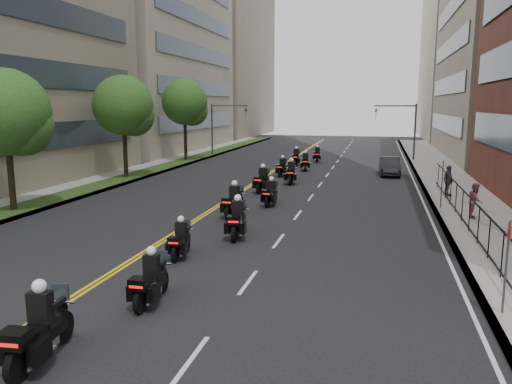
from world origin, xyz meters
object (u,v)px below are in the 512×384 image
(motorcycle_6, at_px, (262,181))
(parked_sedan, at_px, (390,166))
(motorcycle_10, at_px, (296,158))
(motorcycle_7, at_px, (291,174))
(pedestrian_b, at_px, (475,200))
(motorcycle_9, at_px, (305,163))
(motorcycle_8, at_px, (282,168))
(motorcycle_1, at_px, (150,281))
(motorcycle_0, at_px, (38,331))
(motorcycle_3, at_px, (237,221))
(motorcycle_4, at_px, (234,202))
(motorcycle_5, at_px, (271,194))
(pedestrian_c, at_px, (448,181))
(motorcycle_2, at_px, (180,241))
(motorcycle_11, at_px, (317,155))

(motorcycle_6, distance_m, parked_sedan, 12.82)
(motorcycle_6, bearing_deg, motorcycle_10, 93.58)
(motorcycle_7, relative_size, motorcycle_10, 1.02)
(pedestrian_b, bearing_deg, motorcycle_9, 44.40)
(motorcycle_8, bearing_deg, motorcycle_1, -84.43)
(motorcycle_0, xyz_separation_m, motorcycle_3, (1.34, 11.05, -0.01))
(motorcycle_4, bearing_deg, motorcycle_5, 71.85)
(motorcycle_10, height_order, pedestrian_c, pedestrian_c)
(motorcycle_0, distance_m, motorcycle_7, 25.87)
(motorcycle_1, bearing_deg, motorcycle_0, -105.84)
(motorcycle_10, xyz_separation_m, parked_sedan, (8.19, -4.21, 0.01))
(motorcycle_2, height_order, pedestrian_c, pedestrian_c)
(motorcycle_3, xyz_separation_m, motorcycle_5, (-0.04, 6.93, -0.08))
(motorcycle_4, xyz_separation_m, motorcycle_11, (1.18, 25.03, -0.06))
(motorcycle_3, bearing_deg, pedestrian_c, 43.26)
(motorcycle_5, distance_m, motorcycle_7, 7.87)
(motorcycle_3, bearing_deg, pedestrian_b, 22.34)
(motorcycle_0, relative_size, motorcycle_6, 1.03)
(motorcycle_3, distance_m, pedestrian_b, 11.78)
(motorcycle_1, bearing_deg, motorcycle_3, 84.68)
(motorcycle_6, xyz_separation_m, parked_sedan, (8.09, 9.95, -0.00))
(motorcycle_2, xyz_separation_m, pedestrian_c, (11.11, 14.74, 0.46))
(motorcycle_0, distance_m, motorcycle_9, 33.15)
(parked_sedan, bearing_deg, motorcycle_7, -139.88)
(motorcycle_3, relative_size, motorcycle_10, 1.02)
(motorcycle_2, xyz_separation_m, pedestrian_b, (11.61, 8.82, 0.40))
(motorcycle_4, height_order, motorcycle_7, motorcycle_7)
(motorcycle_2, bearing_deg, pedestrian_b, 31.90)
(motorcycle_0, bearing_deg, motorcycle_5, 80.57)
(motorcycle_7, xyz_separation_m, motorcycle_8, (-1.32, 3.59, -0.08))
(motorcycle_2, relative_size, motorcycle_4, 0.84)
(parked_sedan, bearing_deg, motorcycle_10, 150.80)
(motorcycle_8, xyz_separation_m, parked_sedan, (8.19, 2.62, 0.07))
(motorcycle_0, distance_m, motorcycle_4, 14.85)
(motorcycle_6, bearing_deg, motorcycle_1, -83.60)
(motorcycle_5, bearing_deg, motorcycle_9, 94.19)
(motorcycle_10, bearing_deg, motorcycle_9, -70.12)
(motorcycle_4, distance_m, motorcycle_6, 7.27)
(motorcycle_6, bearing_deg, motorcycle_0, -86.44)
(motorcycle_8, xyz_separation_m, motorcycle_10, (-0.00, 6.83, 0.06))
(motorcycle_7, xyz_separation_m, parked_sedan, (6.87, 6.21, -0.01))
(motorcycle_10, distance_m, parked_sedan, 9.21)
(motorcycle_4, distance_m, motorcycle_5, 3.37)
(motorcycle_6, height_order, motorcycle_9, motorcycle_6)
(motorcycle_0, xyz_separation_m, motorcycle_9, (1.05, 33.13, -0.05))
(motorcycle_5, xyz_separation_m, motorcycle_9, (-0.24, 15.15, 0.04))
(motorcycle_0, distance_m, motorcycle_1, 3.73)
(motorcycle_0, relative_size, motorcycle_9, 1.08)
(motorcycle_9, relative_size, parked_sedan, 0.54)
(motorcycle_5, xyz_separation_m, motorcycle_8, (-1.53, 11.46, 0.00))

